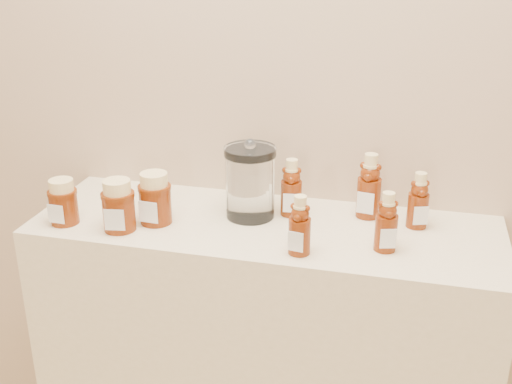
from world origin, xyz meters
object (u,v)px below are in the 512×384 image
(display_table, at_px, (264,368))
(glass_canister, at_px, (250,179))
(bear_bottle_back_left, at_px, (291,184))
(honey_jar_left, at_px, (63,202))
(bear_bottle_front_left, at_px, (300,221))

(display_table, bearing_deg, glass_canister, 139.69)
(bear_bottle_back_left, relative_size, honey_jar_left, 1.47)
(display_table, relative_size, honey_jar_left, 10.13)
(bear_bottle_front_left, bearing_deg, glass_canister, 142.01)
(display_table, distance_m, glass_canister, 0.56)
(display_table, xyz_separation_m, glass_canister, (-0.05, 0.04, 0.55))
(bear_bottle_back_left, distance_m, bear_bottle_front_left, 0.22)
(bear_bottle_front_left, distance_m, honey_jar_left, 0.61)
(glass_canister, bearing_deg, bear_bottle_front_left, -46.86)
(display_table, height_order, honey_jar_left, honey_jar_left)
(bear_bottle_back_left, relative_size, glass_canister, 0.84)
(honey_jar_left, bearing_deg, display_table, 16.18)
(bear_bottle_back_left, xyz_separation_m, honey_jar_left, (-0.55, -0.19, -0.03))
(honey_jar_left, xyz_separation_m, glass_canister, (0.45, 0.16, 0.04))
(honey_jar_left, height_order, glass_canister, glass_canister)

